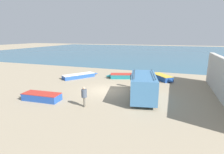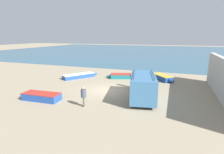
{
  "view_description": "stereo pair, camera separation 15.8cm",
  "coord_description": "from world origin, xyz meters",
  "px_view_note": "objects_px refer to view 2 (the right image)",
  "views": [
    {
      "loc": [
        6.41,
        -16.79,
        5.77
      ],
      "look_at": [
        -0.16,
        2.26,
        1.0
      ],
      "focal_mm": 28.0,
      "sensor_mm": 36.0,
      "label": 1
    },
    {
      "loc": [
        6.56,
        -16.74,
        5.77
      ],
      "look_at": [
        -0.16,
        2.26,
        1.0
      ],
      "focal_mm": 28.0,
      "sensor_mm": 36.0,
      "label": 2
    }
  ],
  "objects_px": {
    "fishing_rowboat_2": "(163,78)",
    "fishing_rowboat_3": "(80,76)",
    "fisherman_0": "(132,79)",
    "parked_van": "(143,86)",
    "fisherman_1": "(84,95)",
    "fisherman_2": "(150,79)",
    "fishing_rowboat_0": "(40,96)",
    "fishing_rowboat_1": "(122,76)"
  },
  "relations": [
    {
      "from": "fishing_rowboat_1",
      "to": "fisherman_2",
      "type": "relative_size",
      "value": 2.4
    },
    {
      "from": "fishing_rowboat_1",
      "to": "fishing_rowboat_3",
      "type": "height_order",
      "value": "fishing_rowboat_1"
    },
    {
      "from": "fisherman_0",
      "to": "fisherman_1",
      "type": "distance_m",
      "value": 7.23
    },
    {
      "from": "fishing_rowboat_2",
      "to": "fishing_rowboat_3",
      "type": "bearing_deg",
      "value": -117.18
    },
    {
      "from": "fishing_rowboat_2",
      "to": "fisherman_1",
      "type": "xyz_separation_m",
      "value": [
        -5.66,
        -11.38,
        0.68
      ]
    },
    {
      "from": "fishing_rowboat_2",
      "to": "fisherman_1",
      "type": "height_order",
      "value": "fisherman_1"
    },
    {
      "from": "fishing_rowboat_0",
      "to": "fisherman_1",
      "type": "height_order",
      "value": "fisherman_1"
    },
    {
      "from": "fishing_rowboat_2",
      "to": "fisherman_2",
      "type": "height_order",
      "value": "fisherman_2"
    },
    {
      "from": "fishing_rowboat_2",
      "to": "fishing_rowboat_3",
      "type": "xyz_separation_m",
      "value": [
        -11.17,
        -2.32,
        -0.07
      ]
    },
    {
      "from": "fisherman_1",
      "to": "fisherman_2",
      "type": "height_order",
      "value": "fisherman_2"
    },
    {
      "from": "fisherman_2",
      "to": "parked_van",
      "type": "bearing_deg",
      "value": 163.97
    },
    {
      "from": "fisherman_0",
      "to": "parked_van",
      "type": "bearing_deg",
      "value": -5.31
    },
    {
      "from": "parked_van",
      "to": "fishing_rowboat_2",
      "type": "distance_m",
      "value": 8.27
    },
    {
      "from": "fishing_rowboat_3",
      "to": "fisherman_0",
      "type": "relative_size",
      "value": 2.84
    },
    {
      "from": "fishing_rowboat_0",
      "to": "fisherman_1",
      "type": "distance_m",
      "value": 4.61
    },
    {
      "from": "fishing_rowboat_1",
      "to": "fishing_rowboat_3",
      "type": "xyz_separation_m",
      "value": [
        -5.75,
        -1.66,
        -0.03
      ]
    },
    {
      "from": "fishing_rowboat_3",
      "to": "fisherman_2",
      "type": "height_order",
      "value": "fisherman_2"
    },
    {
      "from": "fisherman_2",
      "to": "fishing_rowboat_1",
      "type": "bearing_deg",
      "value": 36.59
    },
    {
      "from": "fishing_rowboat_0",
      "to": "fishing_rowboat_3",
      "type": "height_order",
      "value": "fishing_rowboat_0"
    },
    {
      "from": "fisherman_0",
      "to": "fisherman_2",
      "type": "xyz_separation_m",
      "value": [
        1.96,
        0.41,
        0.05
      ]
    },
    {
      "from": "fishing_rowboat_2",
      "to": "fisherman_1",
      "type": "distance_m",
      "value": 12.73
    },
    {
      "from": "fishing_rowboat_1",
      "to": "fisherman_2",
      "type": "height_order",
      "value": "fisherman_2"
    },
    {
      "from": "fishing_rowboat_2",
      "to": "fishing_rowboat_3",
      "type": "height_order",
      "value": "fishing_rowboat_2"
    },
    {
      "from": "fisherman_2",
      "to": "fishing_rowboat_0",
      "type": "bearing_deg",
      "value": 114.68
    },
    {
      "from": "fishing_rowboat_0",
      "to": "fishing_rowboat_1",
      "type": "xyz_separation_m",
      "value": [
        4.8,
        10.68,
        -0.03
      ]
    },
    {
      "from": "fishing_rowboat_0",
      "to": "fishing_rowboat_1",
      "type": "bearing_deg",
      "value": -117.46
    },
    {
      "from": "parked_van",
      "to": "fishing_rowboat_3",
      "type": "bearing_deg",
      "value": 48.55
    },
    {
      "from": "fishing_rowboat_3",
      "to": "fishing_rowboat_0",
      "type": "bearing_deg",
      "value": -138.43
    },
    {
      "from": "fishing_rowboat_0",
      "to": "fisherman_0",
      "type": "relative_size",
      "value": 2.45
    },
    {
      "from": "parked_van",
      "to": "fisherman_1",
      "type": "xyz_separation_m",
      "value": [
        -4.33,
        -3.27,
        -0.26
      ]
    },
    {
      "from": "fishing_rowboat_0",
      "to": "fishing_rowboat_1",
      "type": "height_order",
      "value": "fishing_rowboat_0"
    },
    {
      "from": "parked_van",
      "to": "fishing_rowboat_0",
      "type": "relative_size",
      "value": 1.27
    },
    {
      "from": "parked_van",
      "to": "fishing_rowboat_3",
      "type": "xyz_separation_m",
      "value": [
        -9.84,
        5.78,
        -1.01
      ]
    },
    {
      "from": "fishing_rowboat_0",
      "to": "fishing_rowboat_3",
      "type": "distance_m",
      "value": 9.07
    },
    {
      "from": "fisherman_1",
      "to": "fisherman_2",
      "type": "xyz_separation_m",
      "value": [
        4.49,
        7.19,
        0.07
      ]
    },
    {
      "from": "fisherman_1",
      "to": "fisherman_2",
      "type": "distance_m",
      "value": 8.47
    },
    {
      "from": "parked_van",
      "to": "fisherman_2",
      "type": "height_order",
      "value": "parked_van"
    },
    {
      "from": "parked_van",
      "to": "fishing_rowboat_0",
      "type": "height_order",
      "value": "parked_van"
    },
    {
      "from": "fishing_rowboat_0",
      "to": "parked_van",
      "type": "bearing_deg",
      "value": -163.21
    },
    {
      "from": "fisherman_1",
      "to": "fisherman_2",
      "type": "relative_size",
      "value": 0.94
    },
    {
      "from": "parked_van",
      "to": "fisherman_2",
      "type": "distance_m",
      "value": 3.93
    },
    {
      "from": "fisherman_0",
      "to": "fisherman_2",
      "type": "bearing_deg",
      "value": 69.51
    }
  ]
}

